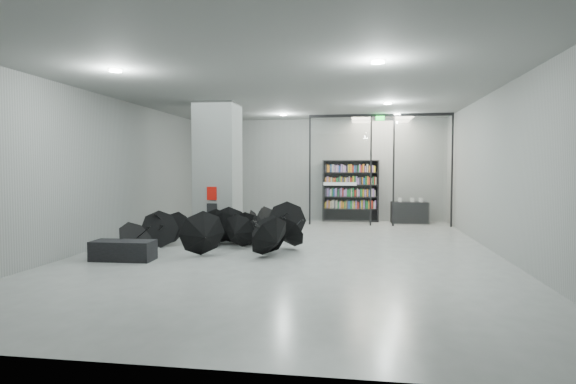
# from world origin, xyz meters

# --- Properties ---
(room) EXTENTS (14.00, 14.02, 4.01)m
(room) POSITION_xyz_m (0.00, 0.00, 2.84)
(room) COLOR gray
(room) RESTS_ON ground
(column) EXTENTS (1.20, 1.20, 4.00)m
(column) POSITION_xyz_m (-2.50, 2.00, 2.00)
(column) COLOR slate
(column) RESTS_ON ground
(fire_cabinet) EXTENTS (0.28, 0.04, 0.38)m
(fire_cabinet) POSITION_xyz_m (-2.50, 1.38, 1.35)
(fire_cabinet) COLOR #A50A07
(fire_cabinet) RESTS_ON column
(info_panel) EXTENTS (0.30, 0.03, 0.42)m
(info_panel) POSITION_xyz_m (-2.50, 1.38, 0.85)
(info_panel) COLOR black
(info_panel) RESTS_ON column
(exit_sign) EXTENTS (0.30, 0.06, 0.15)m
(exit_sign) POSITION_xyz_m (2.40, 5.30, 3.82)
(exit_sign) COLOR #0CE533
(exit_sign) RESTS_ON room
(glass_partition) EXTENTS (5.06, 0.08, 4.00)m
(glass_partition) POSITION_xyz_m (2.39, 5.50, 2.18)
(glass_partition) COLOR silver
(glass_partition) RESTS_ON ground
(bench) EXTENTS (1.40, 0.63, 0.45)m
(bench) POSITION_xyz_m (-3.56, -1.78, 0.22)
(bench) COLOR black
(bench) RESTS_ON ground
(bookshelf) EXTENTS (2.16, 0.44, 2.38)m
(bookshelf) POSITION_xyz_m (1.36, 6.75, 1.19)
(bookshelf) COLOR black
(bookshelf) RESTS_ON ground
(shop_counter) EXTENTS (1.38, 0.61, 0.81)m
(shop_counter) POSITION_xyz_m (3.56, 6.39, 0.40)
(shop_counter) COLOR black
(shop_counter) RESTS_ON ground
(umbrella_cluster) EXTENTS (4.77, 4.22, 1.26)m
(umbrella_cluster) POSITION_xyz_m (-1.55, 0.44, 0.30)
(umbrella_cluster) COLOR black
(umbrella_cluster) RESTS_ON ground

